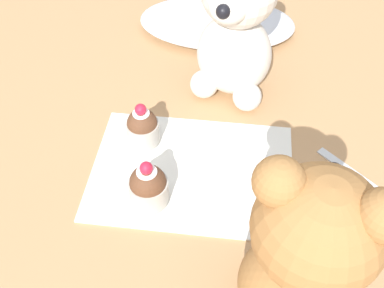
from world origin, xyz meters
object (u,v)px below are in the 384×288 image
object	(u,v)px
cupcake_near_cream_bear	(143,127)
teddy_bear_cream	(236,27)
teddy_bear_tan	(306,259)
cupcake_near_tan_bear	(148,186)
teaspoon	(355,174)

from	to	relation	value
cupcake_near_cream_bear	teddy_bear_cream	bearing A→B (deg)	48.87
teddy_bear_cream	teddy_bear_tan	world-z (taller)	teddy_bear_cream
cupcake_near_cream_bear	cupcake_near_tan_bear	size ratio (longest dim) A/B	0.97
teddy_bear_tan	cupcake_near_tan_bear	bearing A→B (deg)	-19.70
teddy_bear_cream	cupcake_near_cream_bear	world-z (taller)	teddy_bear_cream
teddy_bear_tan	cupcake_near_cream_bear	bearing A→B (deg)	-32.37
teddy_bear_cream	teaspoon	bearing A→B (deg)	-25.08
teaspoon	cupcake_near_cream_bear	bearing A→B (deg)	-142.99
teddy_bear_tan	cupcake_near_cream_bear	distance (m)	0.31
teddy_bear_tan	cupcake_near_tan_bear	distance (m)	0.22
teddy_bear_cream	teaspoon	xyz separation A→B (m)	(0.18, -0.16, -0.11)
cupcake_near_cream_bear	teaspoon	xyz separation A→B (m)	(0.29, -0.03, -0.03)
cupcake_near_cream_bear	teddy_bear_tan	bearing A→B (deg)	-48.38
teddy_bear_cream	cupcake_near_cream_bear	distance (m)	0.19
cupcake_near_cream_bear	teaspoon	world-z (taller)	cupcake_near_cream_bear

